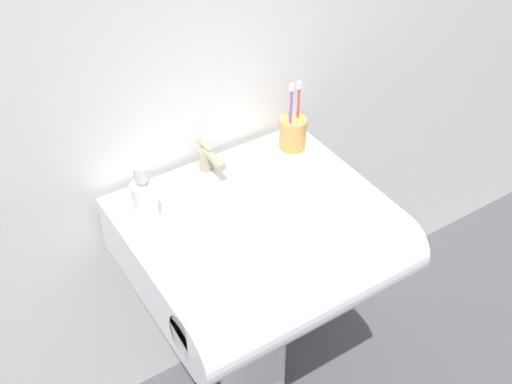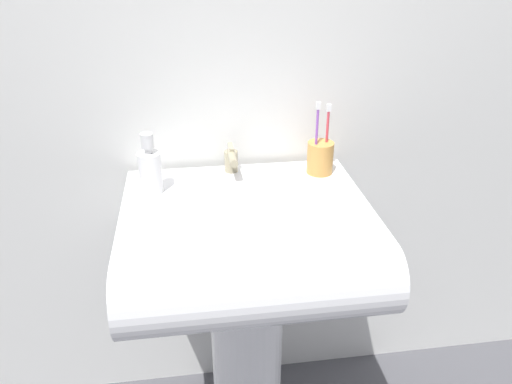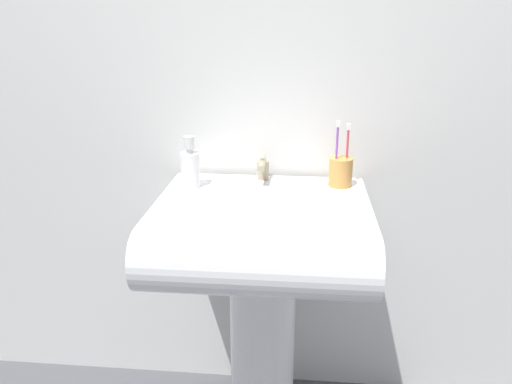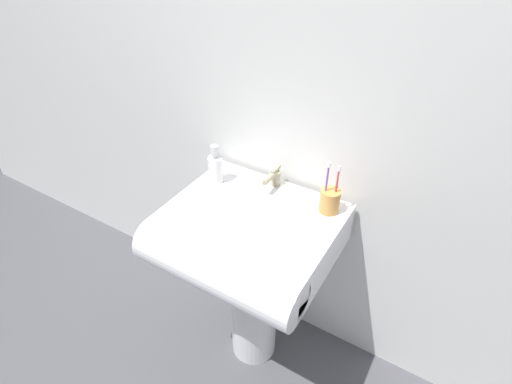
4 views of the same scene
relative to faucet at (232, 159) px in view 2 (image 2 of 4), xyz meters
The scene contains 6 objects.
wall_back 0.33m from the faucet, 80.90° to the left, with size 5.00×0.05×2.40m, color silver.
sink_pedestal 0.58m from the faucet, 84.99° to the right, with size 0.21×0.21×0.68m, color white.
sink_basin 0.27m from the faucet, 86.26° to the right, with size 0.62×0.55×0.17m.
faucet is the anchor object (origin of this frame).
toothbrush_cup 0.25m from the faucet, ahead, with size 0.07×0.07×0.21m.
soap_bottle 0.23m from the faucet, 158.72° to the right, with size 0.06×0.06×0.16m.
Camera 2 is at (-0.13, -1.10, 1.44)m, focal length 35.00 mm.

